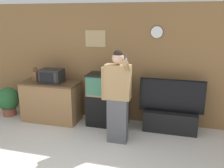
# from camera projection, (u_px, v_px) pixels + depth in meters

# --- Properties ---
(wall_back_paneled) EXTENTS (10.00, 0.08, 2.60)m
(wall_back_paneled) POSITION_uv_depth(u_px,v_px,m) (104.00, 63.00, 5.63)
(wall_back_paneled) COLOR olive
(wall_back_paneled) RESTS_ON ground_plane
(counter_island) EXTENTS (1.31, 0.62, 0.91)m
(counter_island) POSITION_uv_depth(u_px,v_px,m) (51.00, 101.00, 5.66)
(counter_island) COLOR olive
(counter_island) RESTS_ON ground_plane
(microwave) EXTENTS (0.48, 0.35, 0.29)m
(microwave) POSITION_uv_depth(u_px,v_px,m) (52.00, 76.00, 5.49)
(microwave) COLOR black
(microwave) RESTS_ON counter_island
(knife_block) EXTENTS (0.11, 0.09, 0.32)m
(knife_block) POSITION_uv_depth(u_px,v_px,m) (35.00, 76.00, 5.59)
(knife_block) COLOR brown
(knife_block) RESTS_ON counter_island
(aquarium_on_stand) EXTENTS (0.87, 0.47, 1.14)m
(aquarium_on_stand) POSITION_uv_depth(u_px,v_px,m) (108.00, 100.00, 5.39)
(aquarium_on_stand) COLOR black
(aquarium_on_stand) RESTS_ON ground_plane
(tv_on_stand) EXTENTS (1.31, 0.40, 1.11)m
(tv_on_stand) POSITION_uv_depth(u_px,v_px,m) (170.00, 116.00, 5.16)
(tv_on_stand) COLOR black
(tv_on_stand) RESTS_ON ground_plane
(person_standing) EXTENTS (0.55, 0.42, 1.76)m
(person_standing) POSITION_uv_depth(u_px,v_px,m) (117.00, 96.00, 4.57)
(person_standing) COLOR #515156
(person_standing) RESTS_ON ground_plane
(potted_plant) EXTENTS (0.55, 0.55, 0.69)m
(potted_plant) POSITION_uv_depth(u_px,v_px,m) (8.00, 100.00, 5.98)
(potted_plant) COLOR brown
(potted_plant) RESTS_ON ground_plane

